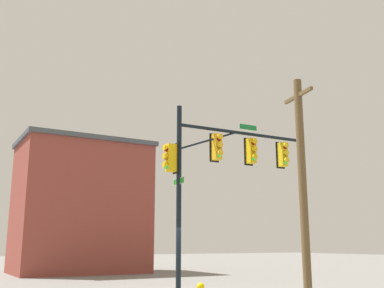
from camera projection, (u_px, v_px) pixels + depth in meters
The scene contains 3 objects.
signal_pole_assembly at pixel (221, 162), 19.05m from camera, with size 6.84×0.95×7.38m.
utility_pole at pixel (302, 182), 16.08m from camera, with size 0.48×1.79×7.80m.
brick_building at pixel (81, 206), 30.82m from camera, with size 8.52×6.17×8.70m.
Camera 1 is at (-8.45, -15.76, 1.91)m, focal length 42.79 mm.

